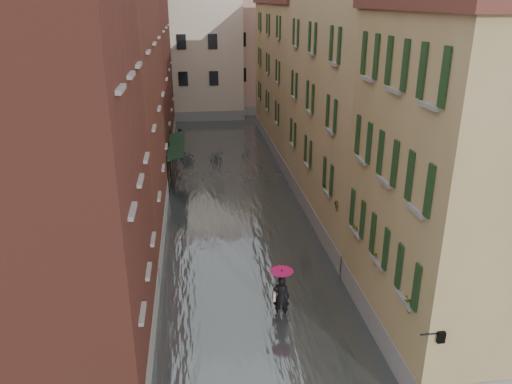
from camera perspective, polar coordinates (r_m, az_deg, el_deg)
ground at (r=20.64m, az=0.23°, el=-13.69°), size 120.00×120.00×0.00m
floodwater at (r=32.09m, az=-2.82°, el=-0.25°), size 10.00×60.00×0.20m
building_left_near at (r=16.42m, az=-23.73°, el=0.47°), size 6.00×8.00×13.00m
building_left_mid at (r=26.81m, az=-17.58°, el=8.24°), size 6.00×14.00×12.50m
building_left_far at (r=41.35m, az=-14.32°, el=13.87°), size 6.00×16.00×14.00m
building_right_near at (r=18.46m, az=23.22°, el=0.25°), size 6.00×8.00×11.50m
building_right_mid at (r=27.91m, az=12.33°, el=9.73°), size 6.00×14.00×13.00m
building_right_far at (r=42.26m, az=5.51°, el=12.83°), size 6.00×16.00×11.50m
building_end_cream at (r=55.05m, az=-8.39°, el=15.42°), size 12.00×9.00×13.00m
building_end_pink at (r=57.68m, az=0.95°, el=15.38°), size 10.00×9.00×12.00m
awning_near at (r=32.92m, az=-9.22°, el=4.43°), size 1.09×3.35×2.80m
awning_far at (r=36.14m, az=-9.10°, el=5.94°), size 1.09×3.36×2.80m
wall_lantern at (r=15.39m, az=20.25°, el=-15.18°), size 0.71×0.22×0.35m
window_planters at (r=20.22m, az=11.72°, el=-3.51°), size 0.59×10.79×0.84m
pedestrian_main at (r=19.83m, az=2.90°, el=-11.10°), size 0.93×0.93×2.06m
pedestrian_far at (r=42.88m, az=-8.61°, el=6.07°), size 0.92×0.79×1.62m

